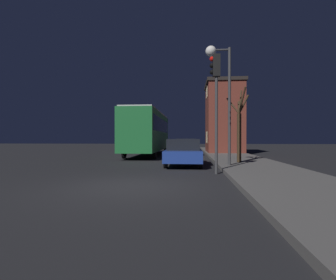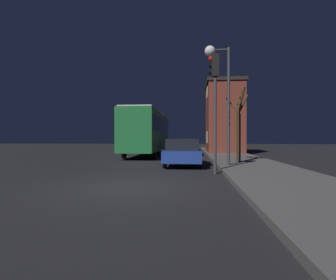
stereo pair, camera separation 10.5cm
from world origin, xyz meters
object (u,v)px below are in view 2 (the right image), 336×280
(bare_tree, at_px, (239,127))
(car_near_lane, at_px, (183,152))
(car_mid_lane, at_px, (186,146))
(traffic_light, at_px, (214,89))
(streetlamp, at_px, (218,75))
(bus, at_px, (148,130))

(bare_tree, xyz_separation_m, car_near_lane, (-3.03, -0.51, -1.35))
(car_mid_lane, bearing_deg, bare_tree, -68.86)
(traffic_light, bearing_deg, car_mid_lane, 96.86)
(streetlamp, xyz_separation_m, bare_tree, (1.28, 1.68, -2.49))
(streetlamp, xyz_separation_m, bus, (-5.03, 9.33, -2.40))
(streetlamp, relative_size, bare_tree, 1.44)
(traffic_light, relative_size, car_near_lane, 1.10)
(traffic_light, distance_m, bus, 12.41)
(bare_tree, relative_size, car_mid_lane, 0.84)
(car_mid_lane, bearing_deg, streetlamp, -79.56)
(bus, relative_size, car_near_lane, 2.61)
(streetlamp, distance_m, traffic_light, 2.39)
(bus, height_order, car_near_lane, bus)
(traffic_light, xyz_separation_m, bare_tree, (1.64, 3.77, -1.40))
(bare_tree, bearing_deg, traffic_light, -113.47)
(bare_tree, distance_m, bus, 9.92)
(car_mid_lane, bearing_deg, bus, -176.52)
(streetlamp, height_order, bus, streetlamp)
(traffic_light, relative_size, car_mid_lane, 1.02)
(bare_tree, bearing_deg, car_mid_lane, 111.14)
(bus, xyz_separation_m, car_mid_lane, (3.27, 0.20, -1.41))
(streetlamp, xyz_separation_m, car_mid_lane, (-1.76, 9.53, -3.81))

